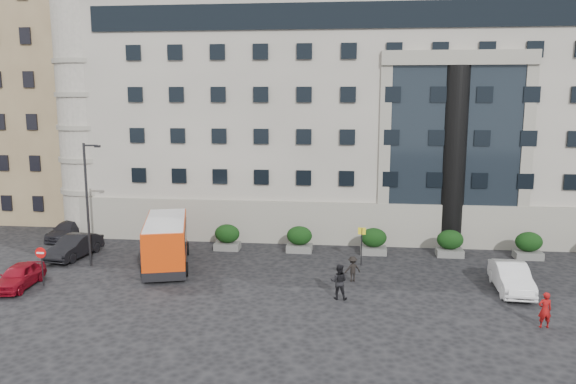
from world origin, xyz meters
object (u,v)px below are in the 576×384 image
object	(u,v)px
hedge_d	(450,243)
hedge_b	(299,239)
bus_stop_sign	(362,240)
parked_car_c	(67,230)
hedge_e	(529,245)
no_entry_sign	(41,258)
red_truck	(167,202)
pedestrian_c	(353,269)
parked_car_b	(75,246)
pedestrian_b	(339,282)
minibus	(166,241)
hedge_c	(374,241)
street_lamp	(88,200)
parked_car_a	(19,276)
white_taxi	(511,278)
pedestrian_a	(545,310)
parked_car_d	(95,221)
hedge_a	(227,237)

from	to	relation	value
hedge_d	hedge_b	bearing A→B (deg)	180.00
bus_stop_sign	parked_car_c	xyz separation A→B (m)	(-22.50, 4.53, -1.09)
hedge_b	hedge_e	distance (m)	15.60
no_entry_sign	bus_stop_sign	bearing A→B (deg)	18.08
red_truck	pedestrian_c	size ratio (longest dim) A/B	3.37
hedge_b	parked_car_b	xyz separation A→B (m)	(-15.13, -3.09, -0.16)
bus_stop_sign	pedestrian_b	bearing A→B (deg)	-102.02
hedge_d	parked_car_c	size ratio (longest dim) A/B	0.42
minibus	hedge_c	bearing A→B (deg)	2.15
hedge_d	pedestrian_b	world-z (taller)	pedestrian_b
street_lamp	no_entry_sign	world-z (taller)	street_lamp
parked_car_a	white_taxi	size ratio (longest dim) A/B	0.84
parked_car_a	street_lamp	bearing A→B (deg)	59.44
hedge_c	pedestrian_a	xyz separation A→B (m)	(7.60, -11.84, -0.05)
bus_stop_sign	parked_car_d	distance (m)	23.13
hedge_a	white_taxi	xyz separation A→B (m)	(17.83, -6.80, -0.13)
parked_car_c	hedge_e	bearing A→B (deg)	-0.59
hedge_e	white_taxi	xyz separation A→B (m)	(-2.97, -6.80, -0.13)
hedge_a	red_truck	world-z (taller)	red_truck
hedge_b	hedge_d	bearing A→B (deg)	0.00
hedge_e	parked_car_a	distance (m)	32.35
hedge_e	bus_stop_sign	xyz separation A→B (m)	(-11.30, -2.80, 0.80)
street_lamp	hedge_d	bearing A→B (deg)	11.53
hedge_e	parked_car_a	bearing A→B (deg)	-163.39
white_taxi	red_truck	bearing A→B (deg)	148.16
street_lamp	pedestrian_b	bearing A→B (deg)	-14.83
pedestrian_b	parked_car_a	bearing A→B (deg)	6.11
hedge_b	pedestrian_c	size ratio (longest dim) A/B	1.20
hedge_a	street_lamp	bearing A→B (deg)	-148.84
hedge_e	street_lamp	xyz separation A→B (m)	(-28.74, -4.80, 3.44)
hedge_b	hedge_c	bearing A→B (deg)	0.00
hedge_a	hedge_d	size ratio (longest dim) A/B	1.00
street_lamp	bus_stop_sign	world-z (taller)	street_lamp
parked_car_a	bus_stop_sign	bearing A→B (deg)	14.48
hedge_c	white_taxi	world-z (taller)	hedge_c
bus_stop_sign	pedestrian_a	size ratio (longest dim) A/B	1.43
parked_car_b	parked_car_c	xyz separation A→B (m)	(-3.07, 4.82, -0.13)
hedge_d	parked_car_c	bearing A→B (deg)	176.55
hedge_d	pedestrian_c	xyz separation A→B (m)	(-6.68, -6.04, -0.16)
hedge_e	red_truck	xyz separation A→B (m)	(-28.72, 10.55, 0.40)
hedge_a	pedestrian_b	distance (m)	12.20
pedestrian_b	pedestrian_c	bearing A→B (deg)	-98.47
parked_car_a	minibus	bearing A→B (deg)	31.10
parked_car_d	minibus	bearing A→B (deg)	-41.24
parked_car_d	hedge_c	bearing A→B (deg)	-8.35
parked_car_a	white_taxi	xyz separation A→B (m)	(28.03, 2.45, 0.11)
parked_car_a	parked_car_b	size ratio (longest dim) A/B	0.87
white_taxi	parked_car_b	bearing A→B (deg)	174.53
hedge_d	pedestrian_a	bearing A→B (deg)	-78.54
pedestrian_a	pedestrian_b	world-z (taller)	pedestrian_b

